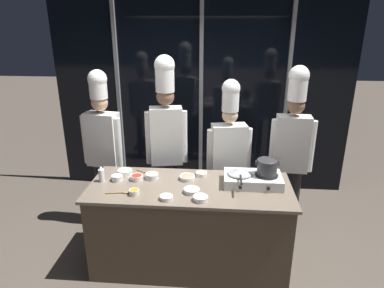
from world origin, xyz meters
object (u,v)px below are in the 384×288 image
frying_pan (240,172)px  stock_pot (267,167)px  chef_head (103,136)px  prep_bowl_ginger (202,174)px  prep_bowl_chili_flakes (137,177)px  prep_bowl_shrimp (125,172)px  chef_line (229,147)px  prep_bowl_noodles (192,190)px  prep_bowl_carrots (134,192)px  prep_bowl_mushrooms (187,177)px  squeeze_bottle_clear (101,174)px  serving_spoon_solid (146,173)px  prep_bowl_bean_sprouts (152,176)px  serving_spoon_slotted (122,192)px  chef_sous (166,128)px  chef_pastry (292,138)px  prep_bowl_rice (117,178)px  prep_bowl_chicken (166,197)px  portable_stove (253,179)px  prep_bowl_onion (201,198)px

frying_pan → stock_pot: 0.27m
chef_head → prep_bowl_ginger: bearing=169.3°
prep_bowl_chili_flakes → prep_bowl_ginger: size_ratio=1.07×
stock_pot → prep_bowl_shrimp: stock_pot is taller
chef_line → prep_bowl_noodles: bearing=55.6°
prep_bowl_carrots → prep_bowl_mushrooms: prep_bowl_carrots is taller
prep_bowl_mushrooms → squeeze_bottle_clear: bearing=-172.0°
prep_bowl_carrots → serving_spoon_solid: bearing=88.3°
prep_bowl_noodles → chef_line: 0.90m
chef_line → prep_bowl_bean_sprouts: bearing=23.9°
frying_pan → chef_head: bearing=158.7°
chef_line → squeeze_bottle_clear: bearing=16.3°
serving_spoon_slotted → prep_bowl_chili_flakes: bearing=76.0°
frying_pan → chef_sous: chef_sous is taller
chef_pastry → prep_bowl_noodles: bearing=41.9°
prep_bowl_shrimp → serving_spoon_solid: prep_bowl_shrimp is taller
stock_pot → serving_spoon_solid: stock_pot is taller
frying_pan → prep_bowl_bean_sprouts: bearing=176.9°
prep_bowl_rice → prep_bowl_ginger: prep_bowl_rice is taller
prep_bowl_bean_sprouts → prep_bowl_chicken: bearing=-63.0°
portable_stove → serving_spoon_slotted: portable_stove is taller
prep_bowl_carrots → frying_pan: bearing=17.2°
portable_stove → serving_spoon_slotted: bearing=-166.8°
squeeze_bottle_clear → prep_bowl_noodles: 0.94m
prep_bowl_noodles → prep_bowl_ginger: 0.39m
serving_spoon_slotted → chef_line: chef_line is taller
prep_bowl_chicken → prep_bowl_chili_flakes: 0.52m
prep_bowl_ginger → chef_head: bearing=159.2°
serving_spoon_solid → squeeze_bottle_clear: bearing=-150.6°
prep_bowl_noodles → prep_bowl_rice: size_ratio=1.33×
squeeze_bottle_clear → prep_bowl_mushrooms: squeeze_bottle_clear is taller
prep_bowl_bean_sprouts → prep_bowl_ginger: (0.50, 0.11, -0.01)m
prep_bowl_mushrooms → chef_sous: size_ratio=0.08×
serving_spoon_slotted → chef_line: bearing=40.9°
squeeze_bottle_clear → prep_bowl_shrimp: bearing=44.6°
serving_spoon_solid → chef_line: 0.98m
prep_bowl_chili_flakes → chef_sous: bearing=71.0°
prep_bowl_rice → prep_bowl_shrimp: prep_bowl_rice is taller
prep_bowl_rice → serving_spoon_solid: prep_bowl_rice is taller
prep_bowl_mushrooms → prep_bowl_rice: prep_bowl_rice is taller
prep_bowl_shrimp → serving_spoon_slotted: (0.08, -0.41, -0.02)m
portable_stove → frying_pan: bearing=-178.0°
stock_pot → prep_bowl_onion: (-0.63, -0.37, -0.17)m
prep_bowl_bean_sprouts → chef_sous: chef_sous is taller
chef_head → chef_pastry: (2.19, 0.00, 0.04)m
prep_bowl_bean_sprouts → prep_bowl_mushrooms: bearing=2.0°
serving_spoon_solid → chef_head: 0.79m
portable_stove → chef_sous: (-0.96, 0.63, 0.31)m
squeeze_bottle_clear → prep_bowl_rice: size_ratio=1.46×
prep_bowl_bean_sprouts → serving_spoon_solid: bearing=125.2°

